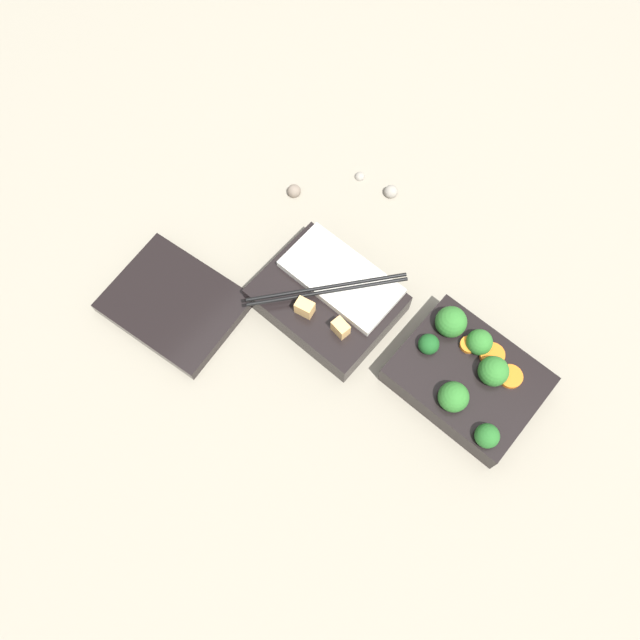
# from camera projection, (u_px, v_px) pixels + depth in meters

# --- Properties ---
(ground_plane) EXTENTS (3.00, 3.00, 0.00)m
(ground_plane) POSITION_uv_depth(u_px,v_px,m) (396.00, 335.00, 0.88)
(ground_plane) COLOR gray
(bento_tray_vegetable) EXTENTS (0.19, 0.15, 0.07)m
(bento_tray_vegetable) POSITION_uv_depth(u_px,v_px,m) (467.00, 375.00, 0.83)
(bento_tray_vegetable) COLOR black
(bento_tray_vegetable) RESTS_ON ground_plane
(bento_tray_rice) EXTENTS (0.19, 0.18, 0.06)m
(bento_tray_rice) POSITION_uv_depth(u_px,v_px,m) (329.00, 297.00, 0.88)
(bento_tray_rice) COLOR black
(bento_tray_rice) RESTS_ON ground_plane
(bento_lid) EXTENTS (0.20, 0.16, 0.02)m
(bento_lid) POSITION_uv_depth(u_px,v_px,m) (175.00, 304.00, 0.89)
(bento_lid) COLOR black
(bento_lid) RESTS_ON ground_plane
(pebble_0) EXTENTS (0.02, 0.02, 0.02)m
(pebble_0) POSITION_uv_depth(u_px,v_px,m) (294.00, 191.00, 0.97)
(pebble_0) COLOR #7A6B5B
(pebble_0) RESTS_ON ground_plane
(pebble_1) EXTENTS (0.02, 0.02, 0.02)m
(pebble_1) POSITION_uv_depth(u_px,v_px,m) (360.00, 175.00, 0.98)
(pebble_1) COLOR gray
(pebble_1) RESTS_ON ground_plane
(pebble_2) EXTENTS (0.02, 0.02, 0.02)m
(pebble_2) POSITION_uv_depth(u_px,v_px,m) (391.00, 192.00, 0.97)
(pebble_2) COLOR gray
(pebble_2) RESTS_ON ground_plane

